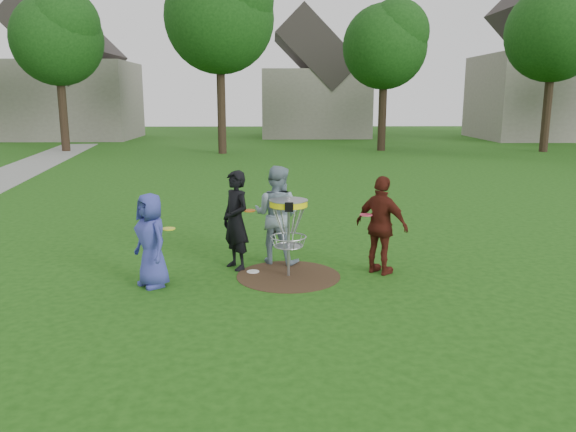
{
  "coord_description": "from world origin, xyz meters",
  "views": [
    {
      "loc": [
        -0.26,
        -9.29,
        3.05
      ],
      "look_at": [
        0.0,
        0.3,
        1.0
      ],
      "focal_mm": 35.0,
      "sensor_mm": 36.0,
      "label": 1
    }
  ],
  "objects_px": {
    "player_blue": "(151,240)",
    "player_grey": "(277,215)",
    "disc_golf_basket": "(288,219)",
    "player_maroon": "(382,226)",
    "player_black": "(236,220)"
  },
  "relations": [
    {
      "from": "player_blue",
      "to": "disc_golf_basket",
      "type": "bearing_deg",
      "value": 60.68
    },
    {
      "from": "player_grey",
      "to": "player_maroon",
      "type": "distance_m",
      "value": 1.95
    },
    {
      "from": "player_blue",
      "to": "player_grey",
      "type": "distance_m",
      "value": 2.42
    },
    {
      "from": "player_blue",
      "to": "disc_golf_basket",
      "type": "distance_m",
      "value": 2.29
    },
    {
      "from": "player_grey",
      "to": "player_maroon",
      "type": "bearing_deg",
      "value": 179.53
    },
    {
      "from": "player_maroon",
      "to": "disc_golf_basket",
      "type": "height_order",
      "value": "player_maroon"
    },
    {
      "from": "disc_golf_basket",
      "to": "player_blue",
      "type": "bearing_deg",
      "value": -168.76
    },
    {
      "from": "player_grey",
      "to": "player_maroon",
      "type": "relative_size",
      "value": 1.06
    },
    {
      "from": "player_black",
      "to": "disc_golf_basket",
      "type": "bearing_deg",
      "value": 27.11
    },
    {
      "from": "disc_golf_basket",
      "to": "player_grey",
      "type": "bearing_deg",
      "value": 103.06
    },
    {
      "from": "player_grey",
      "to": "disc_golf_basket",
      "type": "height_order",
      "value": "player_grey"
    },
    {
      "from": "player_blue",
      "to": "player_maroon",
      "type": "bearing_deg",
      "value": 57.68
    },
    {
      "from": "disc_golf_basket",
      "to": "player_maroon",
      "type": "bearing_deg",
      "value": 4.01
    },
    {
      "from": "player_blue",
      "to": "player_black",
      "type": "distance_m",
      "value": 1.6
    },
    {
      "from": "player_maroon",
      "to": "disc_golf_basket",
      "type": "relative_size",
      "value": 1.25
    }
  ]
}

